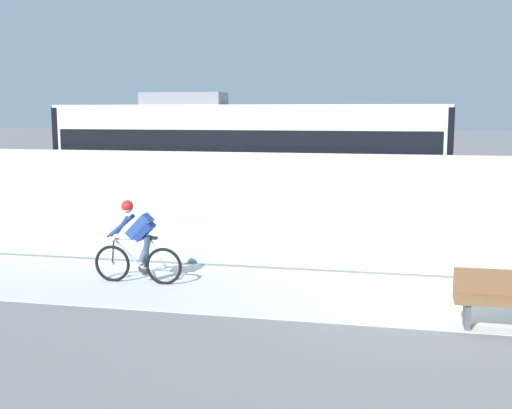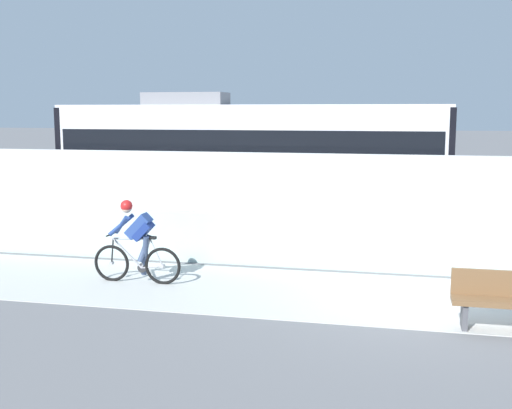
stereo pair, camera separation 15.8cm
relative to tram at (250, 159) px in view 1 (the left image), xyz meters
The scene contains 9 objects.
ground_plane 8.46m from the tram, 56.14° to the right, with size 200.00×200.00×0.00m, color slate.
bike_path_deck 8.46m from the tram, 56.14° to the right, with size 32.00×3.20×0.01m, color beige.
glass_parapet 6.92m from the tram, 47.41° to the right, with size 32.00×0.05×1.13m, color #ADC6C1.
concrete_barrier_wall 5.65m from the tram, 34.84° to the right, with size 32.00×0.36×2.29m, color silver.
tram_rail_near 5.02m from the tram, ahead, with size 32.00×0.08×0.01m, color #595654.
tram_rail_far 5.02m from the tram, ahead, with size 32.00×0.08×0.01m, color #595654.
tram is the anchor object (origin of this frame).
cyclist_on_bike 6.97m from the tram, 95.48° to the right, with size 1.77×0.58×1.61m.
bench 10.11m from the tram, 54.35° to the right, with size 1.60×0.45×0.89m.
Camera 1 is at (-0.54, -11.24, 3.29)m, focal length 45.00 mm.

